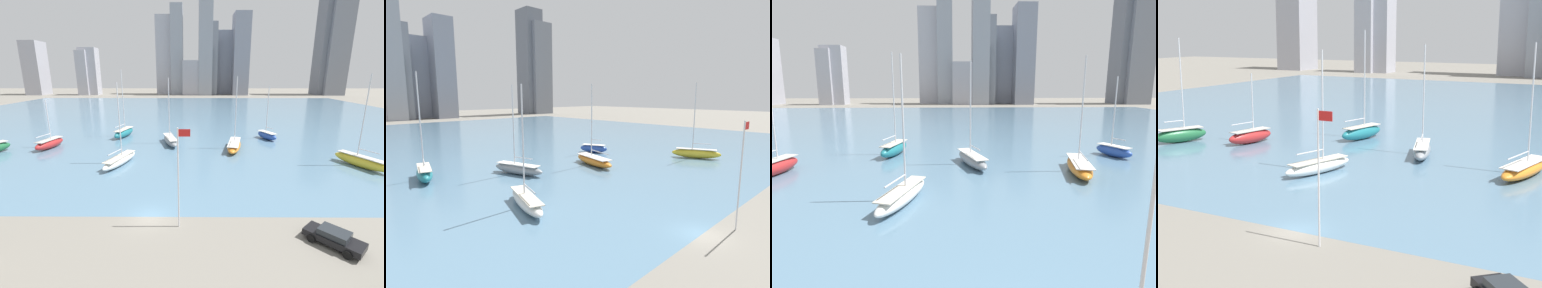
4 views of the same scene
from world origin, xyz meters
The scene contains 9 objects.
ground_plane centered at (0.00, 0.00, 0.00)m, with size 500.00×500.00×0.00m, color gray.
harbor_water centered at (0.00, 70.00, 0.00)m, with size 180.00×140.00×0.00m.
flag_pole centered at (3.33, -1.77, 5.63)m, with size 1.24×0.14×10.31m.
sailboat_orange centered at (13.04, 25.84, 0.91)m, with size 4.90×10.72×14.57m.
sailboat_green centered at (-34.64, 22.31, 1.14)m, with size 5.10×7.93×14.90m.
sailboat_red centered at (-25.30, 26.54, 1.03)m, with size 3.71×7.86×9.95m.
sailboat_white centered at (-7.83, 16.52, 0.89)m, with size 4.68×9.64×13.76m.
sailboat_teal centered at (-12.41, 36.60, 1.13)m, with size 4.10×8.69×15.99m.
sailboat_gray centered at (-0.40, 29.86, 0.95)m, with size 4.80×9.75×14.21m.
Camera 4 is at (22.58, -33.62, 15.44)m, focal length 50.00 mm.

